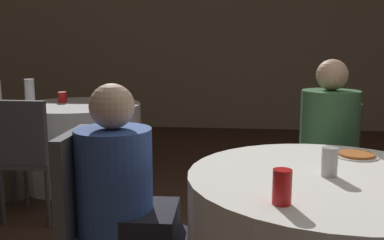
{
  "coord_description": "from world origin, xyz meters",
  "views": [
    {
      "loc": [
        -0.57,
        -1.9,
        1.27
      ],
      "look_at": [
        -0.83,
        0.59,
        0.83
      ],
      "focal_mm": 40.0,
      "sensor_mm": 36.0,
      "label": 1
    }
  ],
  "objects": [
    {
      "name": "wall_back",
      "position": [
        0.0,
        4.72,
        1.4
      ],
      "size": [
        16.0,
        0.06,
        2.8
      ],
      "color": "gray",
      "rests_on": "ground_plane"
    },
    {
      "name": "table_far",
      "position": [
        -2.03,
        1.92,
        0.37
      ],
      "size": [
        1.15,
        1.15,
        0.73
      ],
      "color": "white",
      "rests_on": "ground_plane"
    },
    {
      "name": "chair_near_north",
      "position": [
        0.02,
        0.85,
        0.54
      ],
      "size": [
        0.47,
        0.48,
        0.9
      ],
      "rotation": [
        0.0,
        0.0,
        -3.35
      ],
      "color": "#47474C",
      "rests_on": "ground_plane"
    },
    {
      "name": "chair_near_west",
      "position": [
        -1.19,
        -0.16,
        0.54
      ],
      "size": [
        0.42,
        0.41,
        0.9
      ],
      "rotation": [
        0.0,
        0.0,
        -1.54
      ],
      "color": "#47474C",
      "rests_on": "ground_plane"
    },
    {
      "name": "chair_far_south",
      "position": [
        -2.05,
        0.93,
        0.54
      ],
      "size": [
        0.41,
        0.41,
        0.9
      ],
      "rotation": [
        0.0,
        0.0,
        -0.02
      ],
      "color": "#47474C",
      "rests_on": "ground_plane"
    },
    {
      "name": "person_blue_shirt",
      "position": [
        -1.02,
        -0.16,
        0.56
      ],
      "size": [
        0.51,
        0.33,
        1.11
      ],
      "rotation": [
        0.0,
        0.0,
        -1.54
      ],
      "color": "black",
      "rests_on": "ground_plane"
    },
    {
      "name": "person_green_jacket",
      "position": [
        -0.01,
        0.7,
        0.61
      ],
      "size": [
        0.39,
        0.51,
        1.19
      ],
      "rotation": [
        0.0,
        0.0,
        -3.35
      ],
      "color": "#33384C",
      "rests_on": "ground_plane"
    },
    {
      "name": "pizza_plate_near",
      "position": [
        0.01,
        0.2,
        0.74
      ],
      "size": [
        0.2,
        0.2,
        0.02
      ],
      "color": "white",
      "rests_on": "table_near"
    },
    {
      "name": "soda_can_silver",
      "position": [
        -0.18,
        -0.14,
        0.8
      ],
      "size": [
        0.07,
        0.07,
        0.12
      ],
      "color": "silver",
      "rests_on": "table_near"
    },
    {
      "name": "soda_can_red",
      "position": [
        -0.41,
        -0.48,
        0.8
      ],
      "size": [
        0.07,
        0.07,
        0.12
      ],
      "color": "red",
      "rests_on": "table_near"
    },
    {
      "name": "bottle_far",
      "position": [
        -2.49,
        1.88,
        0.85
      ],
      "size": [
        0.09,
        0.09,
        0.23
      ],
      "color": "silver",
      "rests_on": "table_far"
    },
    {
      "name": "cup_far",
      "position": [
        -2.23,
        2.02,
        0.78
      ],
      "size": [
        0.08,
        0.08,
        0.1
      ],
      "color": "red",
      "rests_on": "table_far"
    }
  ]
}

